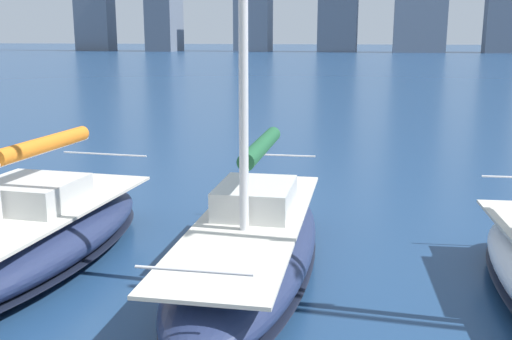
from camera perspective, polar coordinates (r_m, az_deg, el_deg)
sailboat_forest at (r=11.31m, az=-0.46°, el=-6.97°), size 2.54×8.24×9.66m
sailboat_orange at (r=12.66m, az=-21.44°, el=-5.86°), size 3.30×7.97×9.29m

